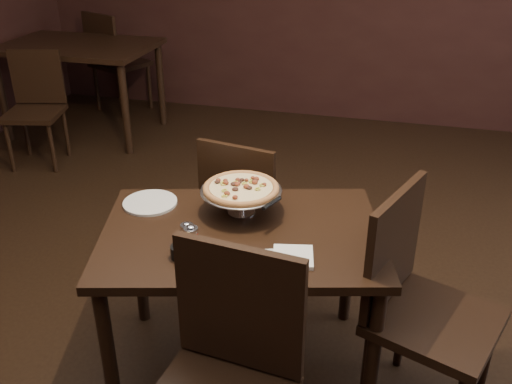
# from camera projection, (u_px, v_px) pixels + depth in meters

# --- Properties ---
(room) EXTENTS (6.04, 7.04, 2.84)m
(room) POSITION_uv_depth(u_px,v_px,m) (252.00, 68.00, 2.12)
(room) COLOR black
(room) RESTS_ON ground
(dining_table) EXTENTS (1.32, 1.05, 0.73)m
(dining_table) POSITION_uv_depth(u_px,v_px,m) (242.00, 251.00, 2.42)
(dining_table) COLOR black
(dining_table) RESTS_ON ground
(background_table) EXTENTS (1.32, 0.88, 0.82)m
(background_table) POSITION_uv_depth(u_px,v_px,m) (79.00, 56.00, 5.07)
(background_table) COLOR black
(background_table) RESTS_ON ground
(pizza_stand) EXTENTS (0.36, 0.36, 0.15)m
(pizza_stand) POSITION_uv_depth(u_px,v_px,m) (241.00, 189.00, 2.46)
(pizza_stand) COLOR silver
(pizza_stand) RESTS_ON dining_table
(parmesan_shaker) EXTENTS (0.05, 0.05, 0.09)m
(parmesan_shaker) POSITION_uv_depth(u_px,v_px,m) (187.00, 233.00, 2.28)
(parmesan_shaker) COLOR beige
(parmesan_shaker) RESTS_ON dining_table
(pepper_flake_shaker) EXTENTS (0.06, 0.06, 0.10)m
(pepper_flake_shaker) POSITION_uv_depth(u_px,v_px,m) (191.00, 237.00, 2.24)
(pepper_flake_shaker) COLOR maroon
(pepper_flake_shaker) RESTS_ON dining_table
(packet_caddy) EXTENTS (0.08, 0.08, 0.06)m
(packet_caddy) POSITION_uv_depth(u_px,v_px,m) (181.00, 251.00, 2.19)
(packet_caddy) COLOR black
(packet_caddy) RESTS_ON dining_table
(napkin_stack) EXTENTS (0.18, 0.18, 0.02)m
(napkin_stack) POSITION_uv_depth(u_px,v_px,m) (293.00, 257.00, 2.19)
(napkin_stack) COLOR white
(napkin_stack) RESTS_ON dining_table
(plate_left) EXTENTS (0.24, 0.24, 0.01)m
(plate_left) POSITION_uv_depth(u_px,v_px,m) (150.00, 203.00, 2.58)
(plate_left) COLOR silver
(plate_left) RESTS_ON dining_table
(plate_near) EXTENTS (0.23, 0.23, 0.01)m
(plate_near) POSITION_uv_depth(u_px,v_px,m) (272.00, 267.00, 2.13)
(plate_near) COLOR silver
(plate_near) RESTS_ON dining_table
(serving_spatula) EXTENTS (0.14, 0.14, 0.02)m
(serving_spatula) POSITION_uv_depth(u_px,v_px,m) (272.00, 204.00, 2.34)
(serving_spatula) COLOR silver
(serving_spatula) RESTS_ON pizza_stand
(chair_far) EXTENTS (0.49, 0.49, 0.90)m
(chair_far) POSITION_uv_depth(u_px,v_px,m) (247.00, 209.00, 3.03)
(chair_far) COLOR black
(chair_far) RESTS_ON ground
(chair_near) EXTENTS (0.51, 0.51, 0.98)m
(chair_near) POSITION_uv_depth(u_px,v_px,m) (225.00, 379.00, 1.90)
(chair_near) COLOR black
(chair_near) RESTS_ON ground
(chair_side) EXTENTS (0.60, 0.60, 0.99)m
(chair_side) POSITION_uv_depth(u_px,v_px,m) (418.00, 301.00, 2.26)
(chair_side) COLOR black
(chair_side) RESTS_ON ground
(bg_chair_far) EXTENTS (0.61, 0.61, 1.00)m
(bg_chair_far) POSITION_uv_depth(u_px,v_px,m) (114.00, 59.00, 5.67)
(bg_chair_far) COLOR black
(bg_chair_far) RESTS_ON ground
(bg_chair_near) EXTENTS (0.51, 0.51, 0.90)m
(bg_chair_near) POSITION_uv_depth(u_px,v_px,m) (36.00, 104.00, 4.59)
(bg_chair_near) COLOR black
(bg_chair_near) RESTS_ON ground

